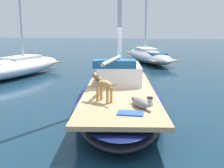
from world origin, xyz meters
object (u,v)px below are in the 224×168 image
(dog_grey, at_px, (140,103))
(moored_boat_far_astern, at_px, (148,55))
(dog_tan, at_px, (103,85))
(moored_boat_port_side, at_px, (14,67))
(deck_winch, at_px, (150,102))
(coiled_rope, at_px, (99,96))
(deck_towel, at_px, (130,113))
(sailboat_main, at_px, (119,99))

(dog_grey, height_order, moored_boat_far_astern, moored_boat_far_astern)
(dog_tan, height_order, moored_boat_port_side, moored_boat_port_side)
(dog_grey, relative_size, deck_winch, 4.02)
(dog_tan, height_order, coiled_rope, dog_tan)
(coiled_rope, distance_m, deck_towel, 1.69)
(deck_towel, bearing_deg, coiled_rope, 129.91)
(sailboat_main, xyz_separation_m, dog_tan, (-0.11, -1.53, 0.75))
(coiled_rope, distance_m, moored_boat_far_astern, 13.66)
(dog_grey, relative_size, deck_towel, 1.51)
(deck_towel, relative_size, moored_boat_far_astern, 0.07)
(coiled_rope, height_order, moored_boat_port_side, moored_boat_port_side)
(dog_tan, height_order, deck_winch, dog_tan)
(sailboat_main, distance_m, deck_towel, 2.52)
(moored_boat_far_astern, bearing_deg, moored_boat_port_side, -127.48)
(dog_tan, distance_m, coiled_rope, 0.64)
(coiled_rope, relative_size, deck_towel, 0.58)
(deck_winch, bearing_deg, dog_grey, -138.31)
(deck_winch, xyz_separation_m, moored_boat_port_side, (-7.60, 6.24, -0.24))
(dog_tan, xyz_separation_m, moored_boat_far_astern, (-0.30, 14.10, -0.58))
(dog_tan, xyz_separation_m, moored_boat_port_side, (-6.41, 6.13, -0.56))
(dog_tan, relative_size, moored_boat_port_side, 0.11)
(dog_grey, xyz_separation_m, deck_winch, (0.21, 0.18, -0.01))
(deck_winch, relative_size, moored_boat_far_astern, 0.03)
(dog_tan, xyz_separation_m, dog_grey, (0.98, -0.29, -0.32))
(dog_grey, bearing_deg, moored_boat_port_side, 139.01)
(deck_towel, xyz_separation_m, moored_boat_far_astern, (-1.15, 14.95, -0.17))
(dog_grey, distance_m, moored_boat_port_side, 9.80)
(deck_towel, bearing_deg, sailboat_main, 107.15)
(sailboat_main, xyz_separation_m, moored_boat_port_side, (-6.52, 4.60, 0.18))
(deck_winch, bearing_deg, coiled_rope, 158.97)
(dog_grey, bearing_deg, deck_towel, -103.38)
(deck_winch, height_order, moored_boat_far_astern, moored_boat_far_astern)
(dog_grey, relative_size, moored_boat_far_astern, 0.10)
(sailboat_main, xyz_separation_m, deck_towel, (0.74, -2.38, 0.34))
(deck_winch, height_order, deck_towel, deck_winch)
(coiled_rope, distance_m, moored_boat_port_side, 8.40)
(deck_winch, height_order, moored_boat_port_side, moored_boat_port_side)
(dog_tan, distance_m, deck_winch, 1.23)
(sailboat_main, xyz_separation_m, moored_boat_far_astern, (-0.41, 12.57, 0.17))
(moored_boat_port_side, bearing_deg, dog_grey, -40.99)
(sailboat_main, bearing_deg, deck_winch, -56.66)
(dog_grey, height_order, coiled_rope, dog_grey)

